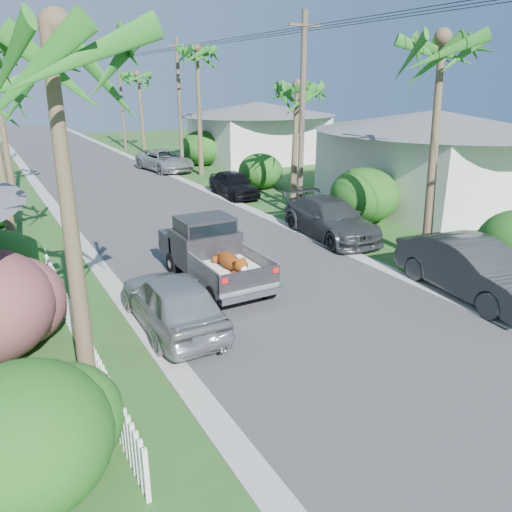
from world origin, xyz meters
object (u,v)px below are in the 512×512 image
utility_pole_c (180,105)px  utility_pole_d (122,99)px  parked_car_rf (234,184)px  house_right_near (430,162)px  palm_r_a (447,39)px  pickup_truck (209,250)px  parked_car_ln (172,301)px  palm_l_a (45,29)px  house_right_far (258,134)px  palm_r_c (197,49)px  parked_car_rm (330,219)px  parked_car_rd (165,161)px  parked_car_rn (472,269)px  palm_r_d (139,75)px  utility_pole_b (302,118)px  palm_r_b (296,86)px

utility_pole_c → utility_pole_d: same height
parked_car_rf → house_right_near: bearing=-36.8°
parked_car_rf → palm_r_a: palm_r_a is taller
pickup_truck → parked_car_ln: (-2.25, -2.62, -0.25)m
palm_l_a → house_right_near: palm_l_a is taller
house_right_near → house_right_far: bearing=90.0°
parked_car_rf → palm_r_c: 10.48m
parked_car_rm → house_right_far: 21.74m
parked_car_rm → utility_pole_d: utility_pole_d is taller
parked_car_rf → palm_l_a: (-11.20, -15.68, 6.22)m
parked_car_rd → parked_car_ln: size_ratio=1.21×
palm_r_a → house_right_near: size_ratio=0.97×
pickup_truck → utility_pole_c: (6.95, 20.07, 3.59)m
pickup_truck → parked_car_rn: 8.10m
palm_r_d → utility_pole_b: bearing=-91.9°
utility_pole_c → utility_pole_d: bearing=90.0°
parked_car_rn → parked_car_ln: bearing=170.8°
parked_car_rm → utility_pole_b: size_ratio=0.60×
parked_car_ln → palm_r_a: palm_r_a is taller
parked_car_rd → parked_car_ln: 24.88m
palm_r_d → palm_r_b: bearing=-89.8°
palm_r_c → utility_pole_d: palm_r_c is taller
palm_r_d → utility_pole_c: (-0.90, -12.00, -2.14)m
parked_car_rd → palm_r_b: (2.03, -13.81, 5.20)m
parked_car_rn → utility_pole_c: size_ratio=0.57×
parked_car_rd → palm_r_b: 14.90m
palm_r_b → house_right_near: size_ratio=0.80×
palm_r_a → utility_pole_d: (-0.70, 37.00, -2.82)m
palm_l_a → utility_pole_c: (11.80, 25.00, -2.33)m
parked_car_rn → palm_r_c: size_ratio=0.55×
parked_car_rm → parked_car_rd: (-0.43, 18.98, -0.03)m
palm_r_b → palm_l_a: bearing=-136.8°
parked_car_rm → house_right_far: house_right_far is taller
parked_car_ln → palm_r_d: (10.10, 34.69, 5.98)m
parked_car_ln → palm_r_a: bearing=-175.3°
palm_r_c → utility_pole_b: bearing=-92.6°
parked_car_rd → house_right_far: (8.43, 1.19, 1.37)m
utility_pole_b → utility_pole_d: (0.00, 30.00, 0.00)m
parked_car_rd → utility_pole_b: size_ratio=0.60×
parked_car_rm → palm_r_d: bearing=92.6°
parked_car_rm → parked_car_rd: size_ratio=1.00×
pickup_truck → house_right_far: (14.35, 22.07, 1.11)m
palm_l_a → utility_pole_b: (11.80, 10.00, -2.33)m
palm_r_b → house_right_far: (6.40, 15.00, -3.83)m
palm_l_a → palm_r_b: size_ratio=1.14×
parked_car_rd → palm_l_a: size_ratio=0.66×
pickup_truck → palm_r_c: size_ratio=0.54×
parked_car_rf → palm_l_a: palm_l_a is taller
parked_car_rn → house_right_near: size_ratio=0.57×
palm_r_d → parked_car_rm: bearing=-92.8°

